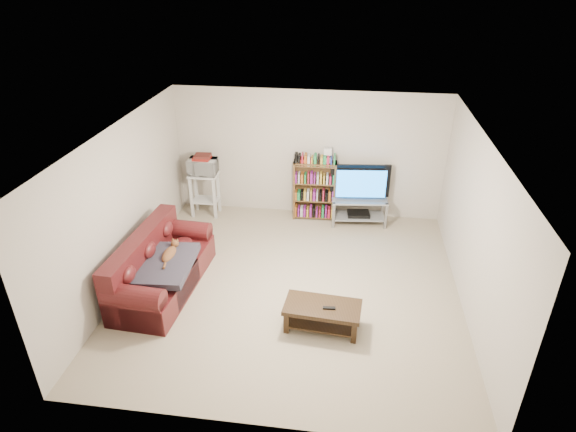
% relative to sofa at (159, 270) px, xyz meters
% --- Properties ---
extents(floor, '(5.00, 5.00, 0.00)m').
position_rel_sofa_xyz_m(floor, '(1.96, 0.28, -0.31)').
color(floor, tan).
rests_on(floor, ground).
extents(ceiling, '(5.00, 5.00, 0.00)m').
position_rel_sofa_xyz_m(ceiling, '(1.96, 0.28, 2.09)').
color(ceiling, white).
rests_on(ceiling, ground).
extents(wall_back, '(5.00, 0.00, 5.00)m').
position_rel_sofa_xyz_m(wall_back, '(1.96, 2.78, 0.89)').
color(wall_back, beige).
rests_on(wall_back, ground).
extents(wall_front, '(5.00, 0.00, 5.00)m').
position_rel_sofa_xyz_m(wall_front, '(1.96, -2.22, 0.89)').
color(wall_front, beige).
rests_on(wall_front, ground).
extents(wall_left, '(0.00, 5.00, 5.00)m').
position_rel_sofa_xyz_m(wall_left, '(-0.54, 0.28, 0.89)').
color(wall_left, beige).
rests_on(wall_left, ground).
extents(wall_right, '(0.00, 5.00, 5.00)m').
position_rel_sofa_xyz_m(wall_right, '(4.46, 0.28, 0.89)').
color(wall_right, beige).
rests_on(wall_right, ground).
extents(sofa, '(1.01, 2.10, 0.88)m').
position_rel_sofa_xyz_m(sofa, '(0.00, 0.00, 0.00)').
color(sofa, '#4A1314').
rests_on(sofa, floor).
extents(blanket, '(0.82, 1.04, 0.18)m').
position_rel_sofa_xyz_m(blanket, '(0.17, -0.15, 0.21)').
color(blanket, '#312D39').
rests_on(blanket, sofa).
extents(cat, '(0.26, 0.57, 0.17)m').
position_rel_sofa_xyz_m(cat, '(0.18, 0.04, 0.27)').
color(cat, brown).
rests_on(cat, sofa).
extents(coffee_table, '(1.05, 0.59, 0.37)m').
position_rel_sofa_xyz_m(coffee_table, '(2.49, -0.58, -0.06)').
color(coffee_table, black).
rests_on(coffee_table, floor).
extents(remote, '(0.17, 0.06, 0.02)m').
position_rel_sofa_xyz_m(remote, '(2.58, -0.63, 0.07)').
color(remote, black).
rests_on(remote, coffee_table).
extents(tv_stand, '(1.06, 0.56, 0.51)m').
position_rel_sofa_xyz_m(tv_stand, '(2.95, 2.44, 0.03)').
color(tv_stand, '#999EA3').
rests_on(tv_stand, floor).
extents(television, '(1.10, 0.25, 0.63)m').
position_rel_sofa_xyz_m(television, '(2.95, 2.44, 0.51)').
color(television, black).
rests_on(television, tv_stand).
extents(dvd_player, '(0.43, 0.32, 0.06)m').
position_rel_sofa_xyz_m(dvd_player, '(2.95, 2.44, -0.12)').
color(dvd_player, black).
rests_on(dvd_player, tv_stand).
extents(bookshelf, '(0.80, 0.27, 1.15)m').
position_rel_sofa_xyz_m(bookshelf, '(2.11, 2.53, 0.28)').
color(bookshelf, '#54391D').
rests_on(bookshelf, floor).
extents(shelf_clutter, '(0.58, 0.20, 0.28)m').
position_rel_sofa_xyz_m(shelf_clutter, '(2.20, 2.55, 0.94)').
color(shelf_clutter, silver).
rests_on(shelf_clutter, bookshelf).
extents(microwave_stand, '(0.53, 0.39, 0.85)m').
position_rel_sofa_xyz_m(microwave_stand, '(0.02, 2.41, 0.23)').
color(microwave_stand, silver).
rests_on(microwave_stand, floor).
extents(microwave, '(0.53, 0.36, 0.29)m').
position_rel_sofa_xyz_m(microwave, '(0.02, 2.41, 0.68)').
color(microwave, silver).
rests_on(microwave, microwave_stand).
extents(game_boxes, '(0.31, 0.27, 0.05)m').
position_rel_sofa_xyz_m(game_boxes, '(0.02, 2.41, 0.85)').
color(game_boxes, maroon).
rests_on(game_boxes, microwave).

